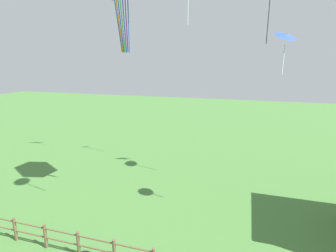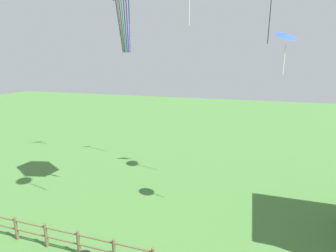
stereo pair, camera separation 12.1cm
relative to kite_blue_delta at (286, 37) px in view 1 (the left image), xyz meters
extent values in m
cylinder|color=brown|center=(-11.66, -4.54, -8.89)|extent=(0.14, 0.14, 1.20)
cylinder|color=brown|center=(-9.89, -4.54, -8.89)|extent=(0.14, 0.14, 1.20)
cylinder|color=brown|center=(-8.12, -4.54, -8.89)|extent=(0.14, 0.14, 1.20)
cylinder|color=brown|center=(-6.35, -4.54, -8.89)|extent=(0.14, 0.14, 1.20)
cylinder|color=brown|center=(-4.58, -4.54, -8.47)|extent=(21.25, 0.07, 0.07)
cylinder|color=blue|center=(-8.16, 0.21, 0.95)|extent=(0.25, 0.46, 3.04)
cylinder|color=orange|center=(-8.07, 0.18, 0.95)|extent=(0.19, 0.48, 3.04)
cylinder|color=blue|center=(-7.98, 0.16, 0.95)|extent=(0.12, 0.48, 3.04)
cylinder|color=green|center=(-7.87, 0.14, 0.95)|extent=(0.05, 0.48, 3.04)
cylinder|color=blue|center=(-7.75, 0.12, 0.95)|extent=(0.12, 0.48, 3.04)
cylinder|color=purple|center=(-7.62, 0.11, 0.95)|extent=(0.19, 0.48, 3.04)
cylinder|color=blue|center=(-7.50, 0.10, 0.95)|extent=(0.25, 0.46, 3.04)
cylinder|color=#2D2D33|center=(-0.59, 3.67, 1.35)|extent=(0.05, 0.05, 2.80)
cone|color=blue|center=(0.00, 0.00, 0.05)|extent=(1.30, 1.29, 0.49)
cylinder|color=silver|center=(0.00, 0.00, -0.98)|extent=(0.05, 0.05, 1.28)
cylinder|color=white|center=(-5.77, 6.13, 2.92)|extent=(0.05, 0.05, 2.98)
camera|label=1|loc=(-1.41, -12.95, -1.05)|focal=28.00mm
camera|label=2|loc=(-1.29, -12.91, -1.05)|focal=28.00mm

